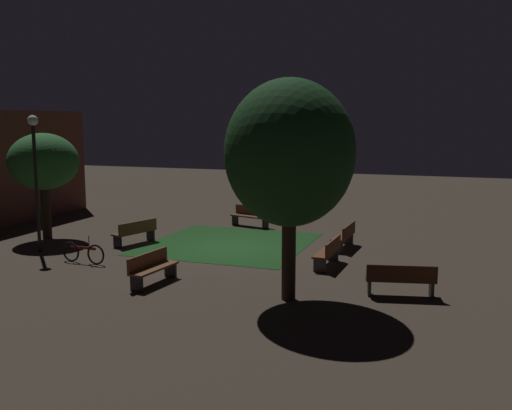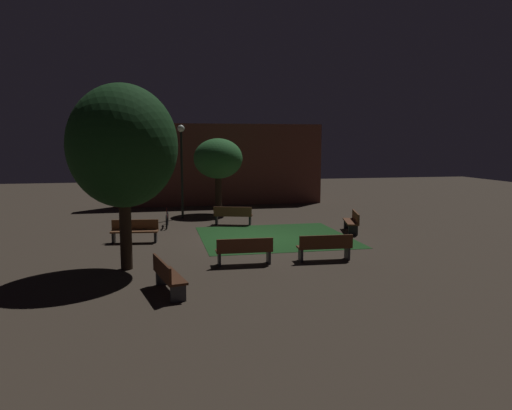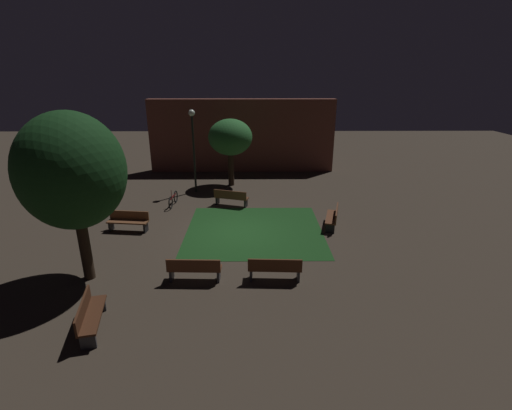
{
  "view_description": "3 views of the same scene",
  "coord_description": "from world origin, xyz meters",
  "px_view_note": "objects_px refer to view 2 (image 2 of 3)",
  "views": [
    {
      "loc": [
        -18.81,
        -7.76,
        4.61
      ],
      "look_at": [
        0.91,
        -0.78,
        1.48
      ],
      "focal_mm": 40.39,
      "sensor_mm": 36.0,
      "label": 1
    },
    {
      "loc": [
        -4.06,
        -18.87,
        3.9
      ],
      "look_at": [
        -0.03,
        0.54,
        1.31
      ],
      "focal_mm": 34.01,
      "sensor_mm": 36.0,
      "label": 2
    },
    {
      "loc": [
        0.6,
        -14.9,
        6.65
      ],
      "look_at": [
        0.76,
        0.64,
        1.06
      ],
      "focal_mm": 25.82,
      "sensor_mm": 36.0,
      "label": 3
    }
  ],
  "objects_px": {
    "bench_by_lamp": "(244,250)",
    "bench_back_row": "(167,275)",
    "bench_front_left": "(325,246)",
    "bench_front_right": "(233,215)",
    "bicycle": "(167,220)",
    "lamp_post_near_wall": "(182,156)",
    "bench_corner": "(352,221)",
    "tree_back_left": "(218,159)",
    "bench_path_side": "(135,230)",
    "tree_tall_center": "(123,147)"
  },
  "relations": [
    {
      "from": "bench_by_lamp",
      "to": "bench_back_row",
      "type": "height_order",
      "value": "same"
    },
    {
      "from": "bench_front_left",
      "to": "bench_back_row",
      "type": "height_order",
      "value": "same"
    },
    {
      "from": "bench_front_right",
      "to": "bicycle",
      "type": "height_order",
      "value": "bicycle"
    },
    {
      "from": "bicycle",
      "to": "bench_front_right",
      "type": "bearing_deg",
      "value": -1.67
    },
    {
      "from": "lamp_post_near_wall",
      "to": "bicycle",
      "type": "bearing_deg",
      "value": -109.19
    },
    {
      "from": "bench_corner",
      "to": "lamp_post_near_wall",
      "type": "relative_size",
      "value": 0.39
    },
    {
      "from": "bench_front_right",
      "to": "tree_back_left",
      "type": "bearing_deg",
      "value": 92.79
    },
    {
      "from": "bench_front_right",
      "to": "bench_front_left",
      "type": "bearing_deg",
      "value": -75.91
    },
    {
      "from": "bench_by_lamp",
      "to": "bicycle",
      "type": "distance_m",
      "value": 7.89
    },
    {
      "from": "bench_path_side",
      "to": "tree_back_left",
      "type": "xyz_separation_m",
      "value": [
        4.19,
        7.03,
        2.49
      ]
    },
    {
      "from": "bench_front_left",
      "to": "bench_path_side",
      "type": "distance_m",
      "value": 7.59
    },
    {
      "from": "bench_back_row",
      "to": "tree_back_left",
      "type": "relative_size",
      "value": 0.45
    },
    {
      "from": "bench_front_left",
      "to": "tree_tall_center",
      "type": "height_order",
      "value": "tree_tall_center"
    },
    {
      "from": "bench_back_row",
      "to": "tree_tall_center",
      "type": "bearing_deg",
      "value": 113.27
    },
    {
      "from": "tree_back_left",
      "to": "bench_front_left",
      "type": "bearing_deg",
      "value": -79.68
    },
    {
      "from": "bench_front_left",
      "to": "bicycle",
      "type": "height_order",
      "value": "bicycle"
    },
    {
      "from": "bench_corner",
      "to": "tree_back_left",
      "type": "relative_size",
      "value": 0.46
    },
    {
      "from": "bench_corner",
      "to": "tree_back_left",
      "type": "xyz_separation_m",
      "value": [
        -5.0,
        6.67,
        2.49
      ]
    },
    {
      "from": "bench_front_left",
      "to": "tree_back_left",
      "type": "bearing_deg",
      "value": 100.32
    },
    {
      "from": "bench_by_lamp",
      "to": "bench_path_side",
      "type": "xyz_separation_m",
      "value": [
        -3.56,
        4.3,
        0.0
      ]
    },
    {
      "from": "tree_tall_center",
      "to": "bench_back_row",
      "type": "bearing_deg",
      "value": -66.73
    },
    {
      "from": "bench_front_right",
      "to": "bench_corner",
      "type": "distance_m",
      "value": 5.58
    },
    {
      "from": "bench_front_right",
      "to": "tree_back_left",
      "type": "relative_size",
      "value": 0.45
    },
    {
      "from": "bench_front_left",
      "to": "bench_front_right",
      "type": "distance_m",
      "value": 7.71
    },
    {
      "from": "bench_front_right",
      "to": "bench_path_side",
      "type": "distance_m",
      "value": 5.41
    },
    {
      "from": "tree_tall_center",
      "to": "bicycle",
      "type": "relative_size",
      "value": 3.39
    },
    {
      "from": "bench_path_side",
      "to": "lamp_post_near_wall",
      "type": "bearing_deg",
      "value": 69.19
    },
    {
      "from": "bench_back_row",
      "to": "bench_front_right",
      "type": "xyz_separation_m",
      "value": [
        3.31,
        9.93,
        0.0
      ]
    },
    {
      "from": "bench_front_right",
      "to": "bench_path_side",
      "type": "height_order",
      "value": "same"
    },
    {
      "from": "tree_back_left",
      "to": "lamp_post_near_wall",
      "type": "bearing_deg",
      "value": -146.64
    },
    {
      "from": "bench_back_row",
      "to": "tree_tall_center",
      "type": "xyz_separation_m",
      "value": [
        -1.17,
        2.71,
        3.28
      ]
    },
    {
      "from": "bench_by_lamp",
      "to": "bench_front_right",
      "type": "relative_size",
      "value": 0.98
    },
    {
      "from": "bench_by_lamp",
      "to": "tree_tall_center",
      "type": "height_order",
      "value": "tree_tall_center"
    },
    {
      "from": "bench_path_side",
      "to": "bench_back_row",
      "type": "bearing_deg",
      "value": -80.97
    },
    {
      "from": "bench_back_row",
      "to": "bench_front_right",
      "type": "relative_size",
      "value": 1.0
    },
    {
      "from": "bench_path_side",
      "to": "bicycle",
      "type": "distance_m",
      "value": 3.52
    },
    {
      "from": "bench_by_lamp",
      "to": "bench_corner",
      "type": "height_order",
      "value": "same"
    },
    {
      "from": "bench_path_side",
      "to": "tree_back_left",
      "type": "bearing_deg",
      "value": 59.19
    },
    {
      "from": "bench_front_right",
      "to": "bench_corner",
      "type": "height_order",
      "value": "same"
    },
    {
      "from": "bench_front_left",
      "to": "bench_corner",
      "type": "relative_size",
      "value": 0.98
    },
    {
      "from": "tree_tall_center",
      "to": "bicycle",
      "type": "height_order",
      "value": "tree_tall_center"
    },
    {
      "from": "tree_tall_center",
      "to": "tree_back_left",
      "type": "distance_m",
      "value": 11.9
    },
    {
      "from": "bench_by_lamp",
      "to": "tree_back_left",
      "type": "xyz_separation_m",
      "value": [
        0.64,
        11.33,
        2.49
      ]
    },
    {
      "from": "bench_path_side",
      "to": "tree_back_left",
      "type": "height_order",
      "value": "tree_back_left"
    },
    {
      "from": "bench_front_right",
      "to": "bench_corner",
      "type": "bearing_deg",
      "value": -30.28
    },
    {
      "from": "tree_back_left",
      "to": "bench_path_side",
      "type": "bearing_deg",
      "value": -120.81
    },
    {
      "from": "bench_front_right",
      "to": "lamp_post_near_wall",
      "type": "bearing_deg",
      "value": 131.33
    },
    {
      "from": "bench_by_lamp",
      "to": "bench_back_row",
      "type": "relative_size",
      "value": 0.97
    },
    {
      "from": "bench_path_side",
      "to": "lamp_post_near_wall",
      "type": "height_order",
      "value": "lamp_post_near_wall"
    },
    {
      "from": "bench_back_row",
      "to": "tree_back_left",
      "type": "bearing_deg",
      "value": 77.24
    }
  ]
}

